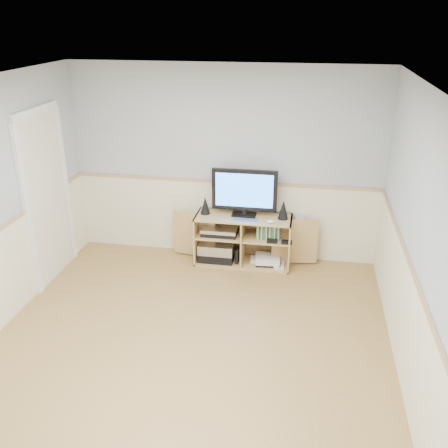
{
  "coord_description": "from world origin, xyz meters",
  "views": [
    {
      "loc": [
        1.04,
        -3.82,
        3.06
      ],
      "look_at": [
        0.17,
        1.2,
        0.87
      ],
      "focal_mm": 40.0,
      "sensor_mm": 36.0,
      "label": 1
    }
  ],
  "objects": [
    {
      "name": "keyboard",
      "position": [
        0.33,
        1.85,
        0.66
      ],
      "size": [
        0.33,
        0.15,
        0.01
      ],
      "primitive_type": "cube",
      "rotation": [
        0.0,
        0.0,
        0.08
      ],
      "color": "silver",
      "rests_on": "media_cabinet"
    },
    {
      "name": "av_components",
      "position": [
        -0.04,
        1.99,
        0.22
      ],
      "size": [
        0.53,
        0.34,
        0.47
      ],
      "color": "black",
      "rests_on": "media_cabinet"
    },
    {
      "name": "speaker_left",
      "position": [
        -0.21,
        2.01,
        0.76
      ],
      "size": [
        0.12,
        0.12,
        0.23
      ],
      "primitive_type": "cone",
      "color": "black",
      "rests_on": "media_cabinet"
    },
    {
      "name": "monitor",
      "position": [
        0.29,
        2.04,
        0.98
      ],
      "size": [
        0.82,
        0.18,
        0.61
      ],
      "color": "black",
      "rests_on": "media_cabinet"
    },
    {
      "name": "game_consoles",
      "position": [
        0.6,
        1.98,
        0.07
      ],
      "size": [
        0.45,
        0.3,
        0.11
      ],
      "color": "white",
      "rests_on": "media_cabinet"
    },
    {
      "name": "mouse",
      "position": [
        0.65,
        1.85,
        0.67
      ],
      "size": [
        0.11,
        0.1,
        0.04
      ],
      "primitive_type": "ellipsoid",
      "rotation": [
        0.0,
        0.0,
        0.41
      ],
      "color": "white",
      "rests_on": "media_cabinet"
    },
    {
      "name": "game_cases",
      "position": [
        0.62,
        1.97,
        0.48
      ],
      "size": [
        0.3,
        0.14,
        0.19
      ],
      "primitive_type": "cube",
      "color": "#3F8C3F",
      "rests_on": "media_cabinet"
    },
    {
      "name": "room",
      "position": [
        -0.06,
        0.12,
        1.22
      ],
      "size": [
        4.04,
        4.54,
        2.54
      ],
      "color": "tan",
      "rests_on": "ground"
    },
    {
      "name": "speaker_right",
      "position": [
        0.79,
        2.01,
        0.77
      ],
      "size": [
        0.13,
        0.13,
        0.24
      ],
      "primitive_type": "cone",
      "color": "black",
      "rests_on": "media_cabinet"
    },
    {
      "name": "wall_outlet",
      "position": [
        1.0,
        2.23,
        0.6
      ],
      "size": [
        0.12,
        0.03,
        0.12
      ],
      "primitive_type": "cube",
      "color": "white",
      "rests_on": "wall_back"
    },
    {
      "name": "media_cabinet",
      "position": [
        0.29,
        2.04,
        0.33
      ],
      "size": [
        1.91,
        0.46,
        0.65
      ],
      "color": "tan",
      "rests_on": "floor"
    }
  ]
}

